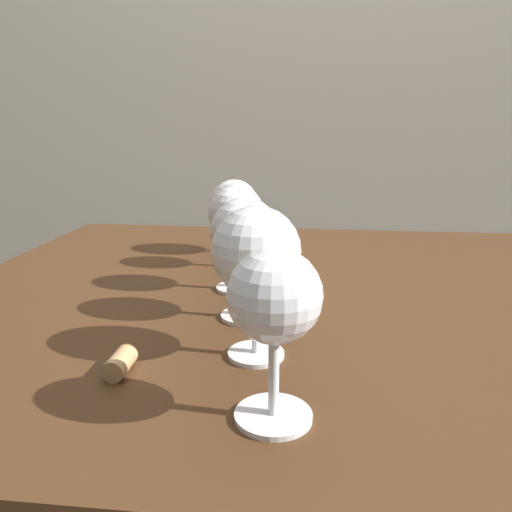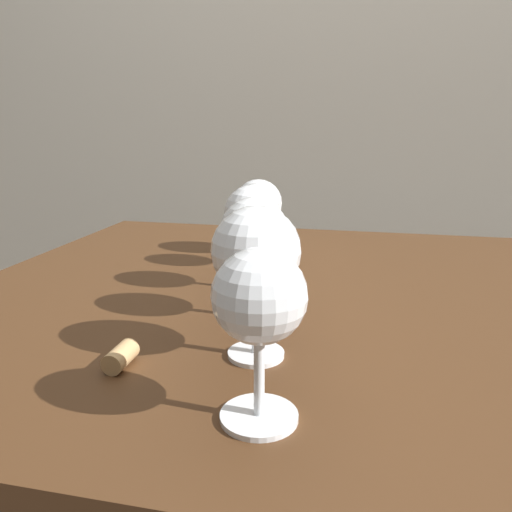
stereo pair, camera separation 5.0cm
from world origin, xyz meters
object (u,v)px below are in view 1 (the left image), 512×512
wine_glass_chardonnay (236,215)px  cork (120,363)px  wine_glass_merlot (234,205)px  wine_glass_white (245,233)px  wine_glass_pinot (274,301)px  wine_glass_rose (237,209)px  wine_glass_amber (256,254)px

wine_glass_chardonnay → cork: wine_glass_chardonnay is taller
wine_glass_merlot → wine_glass_chardonnay: bearing=-80.3°
wine_glass_white → wine_glass_merlot: size_ratio=1.11×
cork → wine_glass_chardonnay: bearing=73.8°
wine_glass_pinot → wine_glass_chardonnay: (-0.08, 0.33, 0.01)m
wine_glass_pinot → cork: size_ratio=3.51×
wine_glass_white → wine_glass_chardonnay: wine_glass_chardonnay is taller
wine_glass_rose → wine_glass_amber: bearing=-78.2°
wine_glass_amber → wine_glass_chardonnay: bearing=103.8°
wine_glass_chardonnay → cork: bearing=-106.2°
wine_glass_amber → wine_glass_merlot: wine_glass_amber is taller
wine_glass_pinot → wine_glass_white: wine_glass_white is taller
wine_glass_pinot → wine_glass_amber: 0.12m
wine_glass_pinot → wine_glass_amber: wine_glass_amber is taller
wine_glass_chardonnay → wine_glass_rose: size_ratio=1.08×
wine_glass_rose → wine_glass_merlot: wine_glass_rose is taller
wine_glass_amber → wine_glass_merlot: bearing=101.7°
wine_glass_white → wine_glass_rose: size_ratio=1.07×
wine_glass_amber → wine_glass_white: bearing=103.7°
wine_glass_white → wine_glass_rose: bearing=100.9°
wine_glass_pinot → wine_glass_white: (-0.05, 0.22, 0.01)m
wine_glass_rose → wine_glass_white: bearing=-79.1°
wine_glass_chardonnay → wine_glass_rose: bearing=98.0°
wine_glass_chardonnay → cork: (-0.08, -0.26, -0.10)m
cork → wine_glass_pinot: bearing=-21.1°
wine_glass_amber → wine_glass_pinot: bearing=-76.4°
wine_glass_rose → cork: size_ratio=3.44×
wine_glass_white → wine_glass_chardonnay: (-0.03, 0.11, 0.00)m
wine_glass_pinot → cork: wine_glass_pinot is taller
wine_glass_white → cork: (-0.10, -0.16, -0.10)m
wine_glass_amber → wine_glass_rose: (-0.07, 0.33, -0.01)m
wine_glass_chardonnay → wine_glass_merlot: wine_glass_chardonnay is taller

